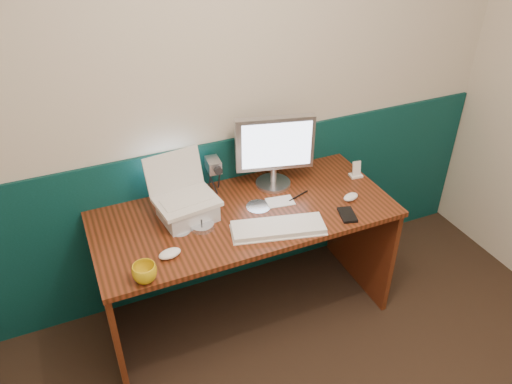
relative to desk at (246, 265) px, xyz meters
name	(u,v)px	position (x,y,z in m)	size (l,w,h in m)	color
back_wall	(223,98)	(0.03, 0.37, 0.88)	(3.50, 0.04, 2.50)	beige
wainscot	(228,213)	(0.03, 0.36, 0.12)	(3.48, 0.02, 1.00)	#062D2A
desk	(246,265)	(0.00, 0.00, 0.00)	(1.60, 0.70, 0.75)	#371A0A
laptop_riser	(188,211)	(-0.29, 0.07, 0.42)	(0.27, 0.23, 0.09)	silver
laptop	(185,182)	(-0.29, 0.07, 0.60)	(0.31, 0.24, 0.26)	silver
monitor	(274,151)	(0.25, 0.19, 0.59)	(0.44, 0.12, 0.44)	#B3B2B8
keyboard	(278,228)	(0.09, -0.21, 0.39)	(0.47, 0.16, 0.03)	white
mouse_right	(351,197)	(0.58, -0.12, 0.39)	(0.10, 0.06, 0.03)	white
mouse_left	(170,254)	(-0.46, -0.19, 0.39)	(0.11, 0.07, 0.04)	white
mug	(145,273)	(-0.60, -0.30, 0.42)	(0.11, 0.11, 0.09)	gold
camcorder	(214,174)	(-0.08, 0.26, 0.48)	(0.10, 0.14, 0.22)	#A4A4A9
cd_spindle	(202,226)	(-0.25, -0.04, 0.39)	(0.12, 0.12, 0.03)	silver
cd_loose_a	(180,230)	(-0.36, -0.02, 0.38)	(0.11, 0.11, 0.00)	silver
cd_loose_b	(258,206)	(0.09, 0.02, 0.38)	(0.13, 0.13, 0.00)	#B4BDC5
pen	(298,196)	(0.33, 0.02, 0.38)	(0.01, 0.01, 0.15)	black
papers	(280,202)	(0.21, 0.01, 0.38)	(0.15, 0.10, 0.00)	silver
dock	(356,175)	(0.74, 0.07, 0.38)	(0.07, 0.05, 0.01)	white
music_player	(357,168)	(0.74, 0.07, 0.43)	(0.05, 0.01, 0.09)	white
pda	(347,215)	(0.48, -0.25, 0.38)	(0.08, 0.13, 0.02)	black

